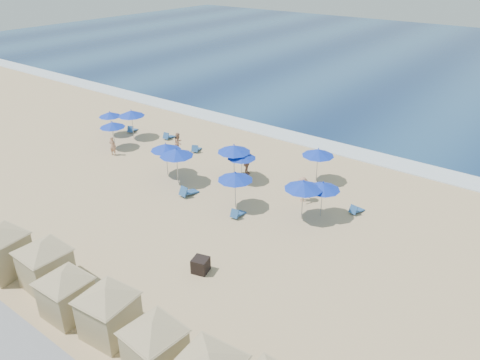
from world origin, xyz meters
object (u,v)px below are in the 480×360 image
(umbrella_7, at_px, (235,176))
(cabana_4, at_px, (154,340))
(cabana_3, at_px, (108,306))
(beachgoer_3, at_px, (302,189))
(beachgoer_2, at_px, (247,163))
(umbrella_5, at_px, (176,152))
(umbrella_6, at_px, (242,155))
(umbrella_0, at_px, (110,114))
(umbrella_8, at_px, (318,152))
(cabana_2, at_px, (65,288))
(beachgoer_1, at_px, (178,143))
(beachgoer_0, at_px, (113,146))
(umbrella_4, at_px, (234,149))
(umbrella_10, at_px, (323,186))
(cabana_1, at_px, (44,259))
(umbrella_3, at_px, (166,147))
(umbrella_2, at_px, (131,113))
(umbrella_1, at_px, (112,125))
(cabana_0, at_px, (0,244))
(trash_bin, at_px, (201,265))
(umbrella_9, at_px, (304,185))

(umbrella_7, bearing_deg, cabana_4, -65.68)
(cabana_3, xyz_separation_m, beachgoer_3, (0.41, 15.44, -0.71))
(beachgoer_2, bearing_deg, umbrella_5, 131.11)
(umbrella_6, height_order, beachgoer_2, umbrella_6)
(umbrella_0, bearing_deg, umbrella_8, 8.40)
(cabana_2, height_order, beachgoer_1, cabana_2)
(cabana_4, xyz_separation_m, beachgoer_0, (-18.63, 12.96, -0.73))
(cabana_2, height_order, beachgoer_2, cabana_2)
(umbrella_4, relative_size, beachgoer_3, 1.60)
(umbrella_8, relative_size, umbrella_10, 1.07)
(cabana_3, relative_size, beachgoer_0, 2.73)
(cabana_1, bearing_deg, umbrella_4, 90.46)
(umbrella_3, xyz_separation_m, beachgoer_0, (-6.12, -0.05, -1.41))
(cabana_3, bearing_deg, umbrella_2, 136.60)
(umbrella_0, distance_m, beachgoer_3, 19.91)
(umbrella_1, xyz_separation_m, umbrella_3, (7.27, -1.02, 0.14))
(umbrella_5, distance_m, umbrella_6, 4.56)
(cabana_1, relative_size, beachgoer_3, 2.61)
(cabana_0, distance_m, umbrella_3, 13.44)
(trash_bin, bearing_deg, cabana_4, -79.75)
(umbrella_2, relative_size, umbrella_10, 1.08)
(umbrella_7, distance_m, beachgoer_0, 13.22)
(trash_bin, bearing_deg, umbrella_8, 76.20)
(umbrella_6, height_order, beachgoer_3, umbrella_6)
(cabana_0, xyz_separation_m, cabana_4, (10.82, 0.31, -0.15))
(umbrella_3, bearing_deg, cabana_1, -70.60)
(cabana_4, height_order, umbrella_6, cabana_4)
(umbrella_5, relative_size, umbrella_7, 1.06)
(umbrella_8, xyz_separation_m, beachgoer_3, (0.67, -3.14, -1.39))
(cabana_2, xyz_separation_m, beachgoer_0, (-13.15, 13.20, -0.68))
(cabana_0, bearing_deg, umbrella_7, 66.96)
(umbrella_0, relative_size, umbrella_10, 0.92)
(trash_bin, xyz_separation_m, cabana_4, (2.80, -5.77, 1.13))
(umbrella_2, distance_m, umbrella_7, 15.46)
(cabana_4, relative_size, umbrella_0, 1.90)
(cabana_1, relative_size, cabana_3, 1.02)
(umbrella_2, bearing_deg, umbrella_5, -23.41)
(umbrella_6, xyz_separation_m, beachgoer_1, (-7.33, 1.12, -1.17))
(umbrella_4, xyz_separation_m, beachgoer_1, (-6.64, 1.11, -1.50))
(cabana_0, bearing_deg, umbrella_3, 97.17)
(umbrella_9, bearing_deg, cabana_0, -124.25)
(beachgoer_0, bearing_deg, beachgoer_1, -155.32)
(umbrella_8, height_order, umbrella_10, umbrella_8)
(umbrella_4, bearing_deg, cabana_3, -71.20)
(umbrella_6, bearing_deg, beachgoer_1, 171.30)
(umbrella_4, bearing_deg, cabana_2, -80.27)
(umbrella_7, distance_m, beachgoer_3, 4.71)
(cabana_4, height_order, beachgoer_0, cabana_4)
(cabana_0, xyz_separation_m, cabana_3, (7.87, 0.45, -0.11))
(cabana_4, xyz_separation_m, umbrella_10, (-0.57, 14.53, 0.58))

